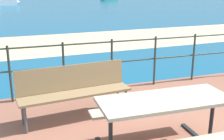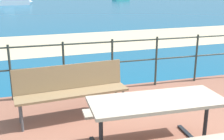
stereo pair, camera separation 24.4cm
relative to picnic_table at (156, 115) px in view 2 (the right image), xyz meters
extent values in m
cube|color=#145B84|center=(0.21, 40.09, -0.64)|extent=(90.00, 90.00, 0.01)
cube|color=beige|center=(0.21, 8.30, -0.63)|extent=(54.15, 6.88, 0.01)
cube|color=tan|center=(0.00, 0.00, 0.18)|extent=(1.63, 0.71, 0.04)
cube|color=tan|center=(0.02, 0.52, -0.14)|extent=(1.62, 0.32, 0.04)
cylinder|color=#1E2328|center=(-0.68, 0.03, -0.20)|extent=(0.05, 0.05, 0.76)
cylinder|color=#1E2328|center=(0.68, -0.03, -0.20)|extent=(0.05, 0.05, 0.76)
cube|color=#8C704C|center=(-0.79, 1.40, -0.14)|extent=(1.82, 0.56, 0.04)
cube|color=#8C704C|center=(-0.80, 1.58, 0.08)|extent=(1.79, 0.24, 0.40)
cylinder|color=#4C5156|center=(-1.59, 1.18, -0.36)|extent=(0.04, 0.04, 0.44)
cylinder|color=#4C5156|center=(-1.61, 1.48, -0.36)|extent=(0.04, 0.04, 0.44)
cylinder|color=#4C5156|center=(0.04, 1.33, -0.36)|extent=(0.04, 0.04, 0.44)
cylinder|color=#4C5156|center=(0.01, 1.63, -0.36)|extent=(0.04, 0.04, 0.44)
cylinder|color=#2D3833|center=(-1.76, 2.50, -0.05)|extent=(0.04, 0.04, 1.07)
cylinder|color=#2D3833|center=(-0.78, 2.50, -0.05)|extent=(0.04, 0.04, 1.07)
cylinder|color=#2D3833|center=(0.21, 2.50, -0.05)|extent=(0.04, 0.04, 1.07)
cylinder|color=#2D3833|center=(1.19, 2.50, -0.05)|extent=(0.04, 0.04, 1.07)
cylinder|color=#2D3833|center=(2.17, 2.50, -0.05)|extent=(0.04, 0.04, 1.07)
cylinder|color=#2D3833|center=(0.21, 2.50, 0.43)|extent=(5.90, 0.03, 0.03)
cylinder|color=#2D3833|center=(0.21, 2.50, 0.01)|extent=(5.90, 0.03, 0.03)
cube|color=silver|center=(-3.00, 35.25, -0.23)|extent=(4.42, 1.83, 0.79)
cone|color=silver|center=(-0.65, 35.74, -0.23)|extent=(0.64, 0.80, 0.71)
camera|label=1|loc=(-1.64, -2.71, 1.47)|focal=44.96mm
camera|label=2|loc=(-1.40, -2.78, 1.47)|focal=44.96mm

